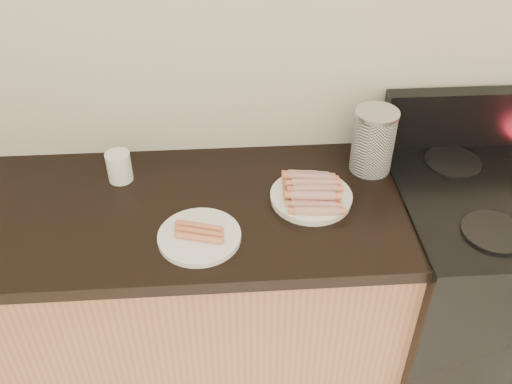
{
  "coord_description": "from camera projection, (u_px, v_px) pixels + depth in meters",
  "views": [
    {
      "loc": [
        -0.13,
        0.38,
        1.98
      ],
      "look_at": [
        -0.05,
        1.62,
        1.0
      ],
      "focal_mm": 40.0,
      "sensor_mm": 36.0,
      "label": 1
    }
  ],
  "objects": [
    {
      "name": "hotdog_pile",
      "position": [
        312.0,
        190.0,
        1.7
      ],
      "size": [
        0.13,
        0.22,
        0.05
      ],
      "rotation": [
        0.0,
        0.0,
        -0.13
      ],
      "color": "maroon",
      "rests_on": "main_plate"
    },
    {
      "name": "stove_panel",
      "position": [
        497.0,
        117.0,
        1.89
      ],
      "size": [
        0.76,
        0.06,
        0.2
      ],
      "primitive_type": "cube",
      "color": "black",
      "rests_on": "stove"
    },
    {
      "name": "burner_far_left",
      "position": [
        453.0,
        162.0,
        1.85
      ],
      "size": [
        0.18,
        0.18,
        0.01
      ],
      "primitive_type": "cylinder",
      "color": "black",
      "rests_on": "stove"
    },
    {
      "name": "burner_near_left",
      "position": [
        494.0,
        232.0,
        1.58
      ],
      "size": [
        0.18,
        0.18,
        0.01
      ],
      "primitive_type": "cylinder",
      "color": "black",
      "rests_on": "stove"
    },
    {
      "name": "counter_slab",
      "position": [
        34.0,
        219.0,
        1.68
      ],
      "size": [
        2.2,
        0.62,
        0.04
      ],
      "primitive_type": "cube",
      "color": "black",
      "rests_on": "cabinet_base"
    },
    {
      "name": "main_plate",
      "position": [
        311.0,
        198.0,
        1.71
      ],
      "size": [
        0.29,
        0.29,
        0.02
      ],
      "primitive_type": "cylinder",
      "rotation": [
        0.0,
        0.0,
        -0.22
      ],
      "color": "white",
      "rests_on": "counter_slab"
    },
    {
      "name": "canister",
      "position": [
        373.0,
        141.0,
        1.78
      ],
      "size": [
        0.14,
        0.14,
        0.21
      ],
      "rotation": [
        0.0,
        0.0,
        -0.2
      ],
      "color": "white",
      "rests_on": "counter_slab"
    },
    {
      "name": "plain_sausages",
      "position": [
        199.0,
        232.0,
        1.57
      ],
      "size": [
        0.12,
        0.1,
        0.02
      ],
      "rotation": [
        0.0,
        0.0,
        -0.28
      ],
      "color": "#AD532C",
      "rests_on": "side_plate"
    },
    {
      "name": "mug",
      "position": [
        119.0,
        167.0,
        1.77
      ],
      "size": [
        0.1,
        0.1,
        0.1
      ],
      "primitive_type": "cylinder",
      "rotation": [
        0.0,
        0.0,
        -0.37
      ],
      "color": "white",
      "rests_on": "counter_slab"
    },
    {
      "name": "wall_back",
      "position": [
        263.0,
        35.0,
        1.7
      ],
      "size": [
        4.0,
        0.04,
        2.6
      ],
      "primitive_type": "cube",
      "color": "silver",
      "rests_on": "ground"
    },
    {
      "name": "side_plate",
      "position": [
        199.0,
        237.0,
        1.58
      ],
      "size": [
        0.31,
        0.31,
        0.02
      ],
      "primitive_type": "cylinder",
      "rotation": [
        0.0,
        0.0,
        -0.43
      ],
      "color": "white",
      "rests_on": "counter_slab"
    },
    {
      "name": "stove",
      "position": [
        488.0,
        294.0,
        2.01
      ],
      "size": [
        0.76,
        0.65,
        0.91
      ],
      "color": "black",
      "rests_on": "floor"
    },
    {
      "name": "cabinet_base",
      "position": [
        65.0,
        318.0,
        1.96
      ],
      "size": [
        2.2,
        0.59,
        0.86
      ],
      "primitive_type": "cube",
      "color": "#9C6645",
      "rests_on": "floor"
    }
  ]
}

